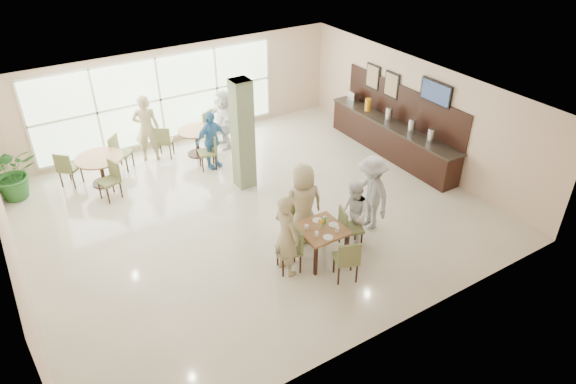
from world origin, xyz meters
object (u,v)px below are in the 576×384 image
round_table_left (100,163)px  teen_far (303,204)px  teen_right (354,214)px  adult_b (223,119)px  potted_plant (12,173)px  teen_left (286,235)px  teen_standing (371,193)px  adult_a (211,140)px  buffet_counter (392,136)px  round_table_right (196,136)px  main_table (321,232)px  adult_standing (147,128)px

round_table_left → teen_far: size_ratio=0.66×
teen_right → adult_b: size_ratio=0.87×
potted_plant → teen_left: bearing=-54.8°
potted_plant → teen_far: teen_far is taller
teen_standing → adult_a: size_ratio=1.10×
buffet_counter → adult_b: size_ratio=2.77×
teen_right → adult_a: (-1.10, 4.67, 0.05)m
buffet_counter → teen_right: bearing=-142.4°
adult_b → teen_right: bearing=12.2°
teen_far → teen_right: teen_far is taller
potted_plant → adult_b: size_ratio=0.79×
teen_right → adult_a: 4.80m
adult_b → teen_left: bearing=-4.5°
round_table_left → potted_plant: potted_plant is taller
teen_right → adult_b: adult_b is taller
round_table_right → adult_b: (0.88, 0.07, 0.30)m
main_table → adult_a: adult_a is taller
teen_left → adult_a: (0.58, 4.72, -0.09)m
teen_far → adult_a: (-0.28, 4.00, -0.11)m
buffet_counter → adult_standing: bearing=150.8°
round_table_right → potted_plant: potted_plant is taller
adult_a → round_table_right: bearing=81.8°
round_table_right → adult_b: adult_b is taller
teen_far → teen_standing: 1.57m
teen_right → adult_a: size_ratio=0.93×
teen_right → potted_plant: bearing=-116.0°
buffet_counter → potted_plant: buffet_counter is taller
round_table_left → adult_standing: (1.46, 0.61, 0.36)m
adult_a → teen_left: bearing=-108.8°
potted_plant → teen_right: 8.24m
buffet_counter → round_table_right: bearing=148.1°
adult_a → potted_plant: bearing=154.5°
teen_left → adult_b: (1.41, 5.69, -0.03)m
main_table → buffet_counter: size_ratio=0.19×
round_table_right → buffet_counter: bearing=-31.9°
adult_standing → main_table: bearing=124.5°
round_table_right → teen_standing: size_ratio=0.58×
main_table → adult_a: size_ratio=0.58×
teen_far → adult_standing: adult_standing is taller
round_table_right → buffet_counter: 5.47m
teen_standing → adult_b: (-0.97, 5.36, -0.03)m
adult_a → adult_standing: size_ratio=0.84×
teen_right → adult_b: 5.65m
buffet_counter → teen_left: (-5.17, -2.73, 0.33)m
main_table → adult_b: size_ratio=0.54×
main_table → round_table_right: same height
adult_standing → potted_plant: bearing=22.8°
main_table → teen_standing: (1.58, 0.36, 0.22)m
round_table_left → teen_right: bearing=-54.2°
teen_right → adult_standing: (-2.40, 5.97, 0.21)m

